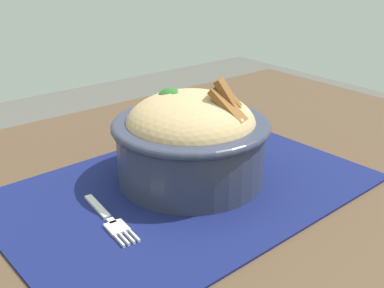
# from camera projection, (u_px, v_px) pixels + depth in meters

# --- Properties ---
(table) EXTENTS (1.08, 0.77, 0.77)m
(table) POSITION_uv_depth(u_px,v_px,m) (205.00, 248.00, 0.66)
(table) COLOR #4C3826
(table) RESTS_ON ground_plane
(placemat) EXTENTS (0.48, 0.34, 0.00)m
(placemat) POSITION_uv_depth(u_px,v_px,m) (186.00, 188.00, 0.62)
(placemat) COLOR #11194C
(placemat) RESTS_ON table
(bowl) EXTENTS (0.23, 0.23, 0.14)m
(bowl) POSITION_uv_depth(u_px,v_px,m) (192.00, 137.00, 0.62)
(bowl) COLOR #2D3347
(bowl) RESTS_ON placemat
(fork) EXTENTS (0.03, 0.12, 0.00)m
(fork) POSITION_uv_depth(u_px,v_px,m) (110.00, 220.00, 0.54)
(fork) COLOR silver
(fork) RESTS_ON placemat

